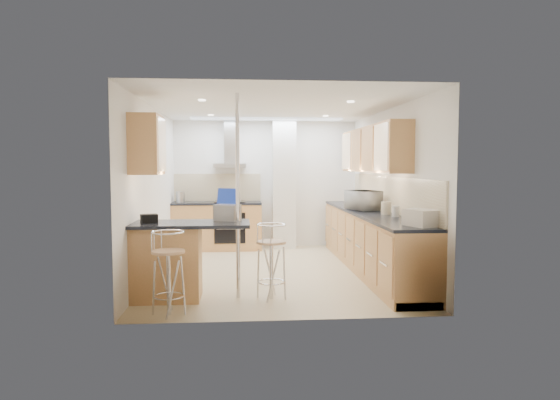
{
  "coord_description": "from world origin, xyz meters",
  "views": [
    {
      "loc": [
        -0.5,
        -7.53,
        1.64
      ],
      "look_at": [
        0.12,
        0.2,
        1.09
      ],
      "focal_mm": 32.0,
      "sensor_mm": 36.0,
      "label": 1
    }
  ],
  "objects": [
    {
      "name": "back_counter",
      "position": [
        -0.95,
        2.1,
        0.46
      ],
      "size": [
        1.7,
        0.63,
        0.92
      ],
      "color": "tan",
      "rests_on": "ground"
    },
    {
      "name": "kettle",
      "position": [
        -1.64,
        2.05,
        1.02
      ],
      "size": [
        0.16,
        0.16,
        0.21
      ],
      "primitive_type": "cylinder",
      "color": "#ABADB0",
      "rests_on": "back_counter"
    },
    {
      "name": "right_counter",
      "position": [
        1.5,
        0.0,
        0.46
      ],
      "size": [
        0.63,
        4.4,
        0.92
      ],
      "color": "tan",
      "rests_on": "ground"
    },
    {
      "name": "microwave",
      "position": [
        1.45,
        0.21,
        1.07
      ],
      "size": [
        0.55,
        0.65,
        0.31
      ],
      "primitive_type": "imported",
      "rotation": [
        0.0,
        0.0,
        1.92
      ],
      "color": "silver",
      "rests_on": "right_counter"
    },
    {
      "name": "ground",
      "position": [
        0.0,
        0.0,
        0.0
      ],
      "size": [
        4.8,
        4.8,
        0.0
      ],
      "primitive_type": "plane",
      "color": "#C8B085",
      "rests_on": "ground"
    },
    {
      "name": "bread_bin",
      "position": [
        1.62,
        -1.87,
        1.02
      ],
      "size": [
        0.41,
        0.45,
        0.2
      ],
      "primitive_type": "cube",
      "rotation": [
        0.0,
        0.0,
        0.37
      ],
      "color": "beige",
      "rests_on": "right_counter"
    },
    {
      "name": "jar_b",
      "position": [
        1.63,
        1.28,
        0.99
      ],
      "size": [
        0.12,
        0.12,
        0.14
      ],
      "primitive_type": "cylinder",
      "rotation": [
        0.0,
        0.0,
        -0.11
      ],
      "color": "beige",
      "rests_on": "right_counter"
    },
    {
      "name": "bar_stool_near",
      "position": [
        -1.28,
        -2.1,
        0.47
      ],
      "size": [
        0.5,
        0.5,
        0.93
      ],
      "primitive_type": null,
      "rotation": [
        0.0,
        0.0,
        -0.39
      ],
      "color": "tan",
      "rests_on": "ground"
    },
    {
      "name": "bar_stool_end",
      "position": [
        -0.13,
        -1.54,
        0.47
      ],
      "size": [
        0.54,
        0.54,
        0.93
      ],
      "primitive_type": null,
      "rotation": [
        0.0,
        0.0,
        0.86
      ],
      "color": "tan",
      "rests_on": "ground"
    },
    {
      "name": "jar_c",
      "position": [
        1.6,
        -0.49,
        1.01
      ],
      "size": [
        0.18,
        0.18,
        0.19
      ],
      "primitive_type": "cylinder",
      "rotation": [
        0.0,
        0.0,
        -0.37
      ],
      "color": "#B9AE94",
      "rests_on": "right_counter"
    },
    {
      "name": "bag",
      "position": [
        -1.59,
        -1.47,
        0.99
      ],
      "size": [
        0.23,
        0.2,
        0.11
      ],
      "primitive_type": "cube",
      "rotation": [
        0.0,
        0.0,
        0.33
      ],
      "color": "black",
      "rests_on": "peninsula"
    },
    {
      "name": "jar_a",
      "position": [
        1.58,
        1.09,
        1.0
      ],
      "size": [
        0.13,
        0.13,
        0.16
      ],
      "primitive_type": "cylinder",
      "rotation": [
        0.0,
        0.0,
        -0.09
      ],
      "color": "beige",
      "rests_on": "right_counter"
    },
    {
      "name": "room_shell",
      "position": [
        0.32,
        0.38,
        1.54
      ],
      "size": [
        3.64,
        4.84,
        2.51
      ],
      "color": "white",
      "rests_on": "ground"
    },
    {
      "name": "peninsula",
      "position": [
        -1.12,
        -1.45,
        0.48
      ],
      "size": [
        1.47,
        0.72,
        0.94
      ],
      "color": "tan",
      "rests_on": "ground"
    },
    {
      "name": "laptop",
      "position": [
        -0.66,
        -1.29,
        1.04
      ],
      "size": [
        0.35,
        0.32,
        0.2
      ],
      "primitive_type": "cube",
      "rotation": [
        0.0,
        0.0,
        -0.42
      ],
      "color": "gray",
      "rests_on": "peninsula"
    },
    {
      "name": "jar_d",
      "position": [
        1.64,
        -0.83,
        0.99
      ],
      "size": [
        0.11,
        0.11,
        0.15
      ],
      "primitive_type": "cylinder",
      "rotation": [
        0.0,
        0.0,
        -0.13
      ],
      "color": "silver",
      "rests_on": "right_counter"
    }
  ]
}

